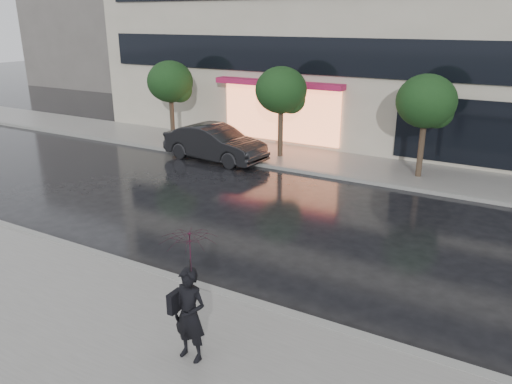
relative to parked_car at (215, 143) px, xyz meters
The scene contains 11 objects.
ground 9.88m from the parked_car, 57.45° to the right, with size 120.00×120.00×0.00m, color black.
sidewalk_near 12.73m from the parked_car, 65.36° to the right, with size 60.00×4.50×0.12m, color slate.
sidewalk_far 5.69m from the parked_car, 20.20° to the left, with size 60.00×3.50×0.12m, color slate.
curb_near 10.73m from the parked_car, 60.33° to the right, with size 60.00×0.25×0.14m, color gray.
curb_far 5.35m from the parked_car, ahead, with size 60.00×0.25×0.14m, color gray.
bg_building_left 29.26m from the parked_car, 142.06° to the left, with size 14.00×10.00×12.00m, color #59544F.
tree_far_west 4.57m from the parked_car, 154.58° to the left, with size 2.20×2.20×3.99m.
tree_mid_west 3.63m from the parked_car, 36.26° to the left, with size 2.20×2.20×3.99m.
tree_mid_east 8.80m from the parked_car, 11.69° to the left, with size 2.20×2.20×3.99m.
parked_car is the anchor object (origin of this frame).
pedestrian_with_umbrella 13.64m from the parked_car, 57.29° to the right, with size 0.97×0.99×2.49m.
Camera 1 is at (6.75, -9.05, 5.88)m, focal length 35.00 mm.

